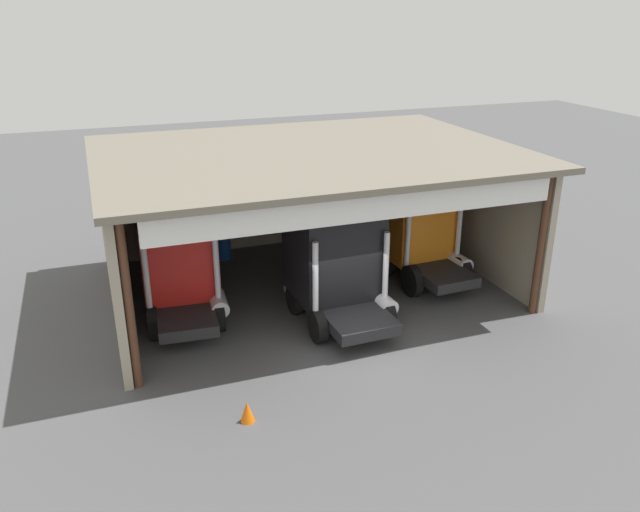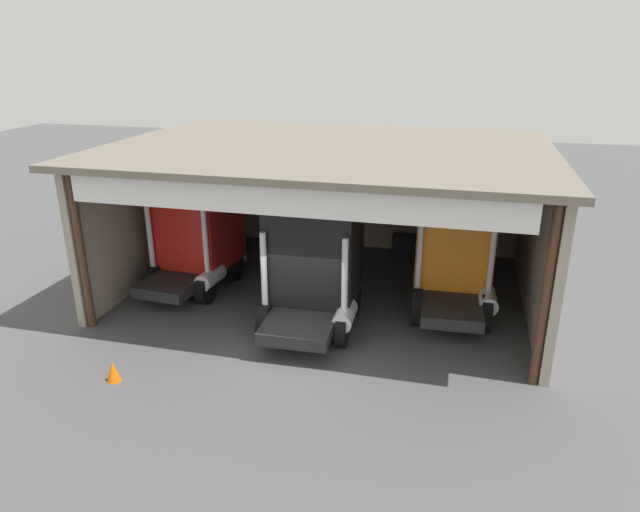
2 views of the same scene
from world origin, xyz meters
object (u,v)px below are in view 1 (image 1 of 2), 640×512
(truck_orange_center_right_bay, at_px, (420,233))
(traffic_cone, at_px, (247,411))
(truck_black_yard_outside, at_px, (336,260))
(oil_drum, at_px, (223,248))
(truck_red_right_bay, at_px, (181,267))
(tool_cart, at_px, (329,235))

(truck_orange_center_right_bay, bearing_deg, traffic_cone, -144.68)
(truck_black_yard_outside, distance_m, oil_drum, 6.87)
(truck_red_right_bay, distance_m, truck_black_yard_outside, 4.98)
(tool_cart, bearing_deg, truck_black_yard_outside, -108.93)
(truck_black_yard_outside, height_order, tool_cart, truck_black_yard_outside)
(truck_orange_center_right_bay, distance_m, tool_cart, 4.83)
(tool_cart, height_order, traffic_cone, tool_cart)
(tool_cart, bearing_deg, oil_drum, 177.72)
(truck_red_right_bay, distance_m, traffic_cone, 6.47)
(oil_drum, xyz_separation_m, tool_cart, (4.46, -0.18, 0.06))
(truck_red_right_bay, relative_size, truck_orange_center_right_bay, 1.07)
(truck_black_yard_outside, bearing_deg, truck_red_right_bay, 157.99)
(traffic_cone, bearing_deg, truck_orange_center_right_bay, 38.16)
(truck_red_right_bay, xyz_separation_m, traffic_cone, (0.56, -6.28, -1.44))
(truck_black_yard_outside, distance_m, tool_cart, 6.60)
(traffic_cone, bearing_deg, truck_black_yard_outside, 47.97)
(truck_black_yard_outside, distance_m, truck_orange_center_right_bay, 4.47)
(truck_red_right_bay, distance_m, tool_cart, 8.12)
(traffic_cone, bearing_deg, tool_cart, 59.80)
(truck_black_yard_outside, relative_size, tool_cart, 4.45)
(oil_drum, relative_size, tool_cart, 0.88)
(truck_black_yard_outside, relative_size, truck_orange_center_right_bay, 1.06)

